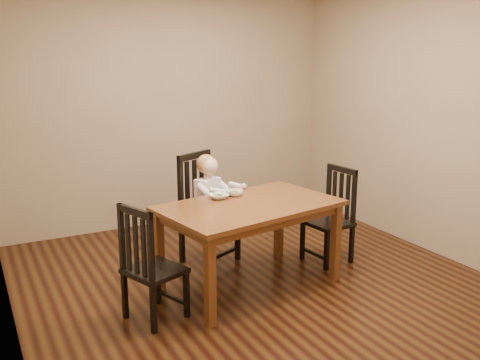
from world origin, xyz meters
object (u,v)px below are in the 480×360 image
bowl_peas (219,196)px  dining_table (250,213)px  chair_child (205,210)px  chair_right (331,217)px  chair_left (150,266)px  toddler (209,197)px  bowl_veg (235,193)px

bowl_peas → dining_table: bearing=-58.4°
chair_child → dining_table: bearing=72.9°
chair_right → bowl_peas: chair_right is taller
chair_left → bowl_peas: 0.99m
chair_left → dining_table: bearing=81.1°
chair_child → toddler: 0.15m
dining_table → chair_left: bearing=-168.5°
toddler → bowl_veg: 0.41m
chair_right → bowl_peas: (-1.16, 0.12, 0.33)m
dining_table → toddler: toddler is taller
chair_left → bowl_peas: size_ratio=5.45×
chair_left → chair_child: bearing=116.1°
chair_left → bowl_veg: size_ratio=5.87×
bowl_peas → chair_right: bearing=-5.8°
chair_right → bowl_veg: 1.06m
bowl_peas → bowl_veg: bearing=8.4°
chair_left → bowl_veg: (0.98, 0.49, 0.33)m
chair_left → chair_right: chair_right is taller
dining_table → chair_left: chair_left is taller
dining_table → chair_child: (-0.10, 0.73, -0.15)m
chair_left → toddler: bearing=113.8°
dining_table → chair_right: 1.03m
chair_child → chair_right: bearing=127.7°
chair_left → toddler: 1.27m
chair_left → bowl_veg: chair_left is taller
chair_right → toddler: 1.21m
dining_table → bowl_peas: size_ratio=9.63×
bowl_peas → chair_left: bearing=-149.9°
dining_table → chair_child: 0.75m
dining_table → bowl_peas: bowl_peas is taller
dining_table → bowl_peas: (-0.17, 0.27, 0.11)m
chair_child → chair_left: size_ratio=1.15×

